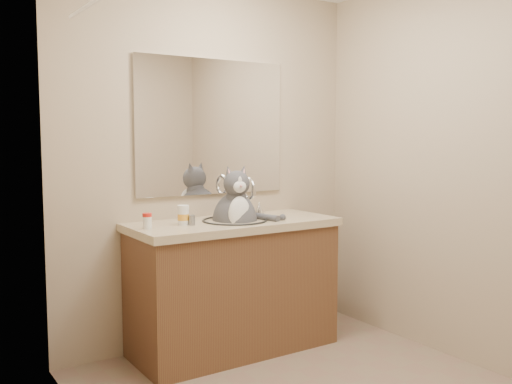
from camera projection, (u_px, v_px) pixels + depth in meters
room at (333, 174)px, 2.81m from camera, size 2.22×2.52×2.42m
vanity at (233, 283)px, 3.69m from camera, size 1.34×0.59×1.12m
mirror at (212, 127)px, 3.82m from camera, size 1.10×0.02×0.90m
shower_curtain at (122, 223)px, 2.34m from camera, size 0.02×1.30×1.93m
cat at (236, 217)px, 3.65m from camera, size 0.39×0.40×0.56m
pill_bottle_redcap at (147, 221)px, 3.31m from camera, size 0.06×0.06×0.09m
pill_bottle_orange at (183, 215)px, 3.46m from camera, size 0.09×0.09×0.12m
grey_canister at (192, 220)px, 3.45m from camera, size 0.05×0.05×0.06m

